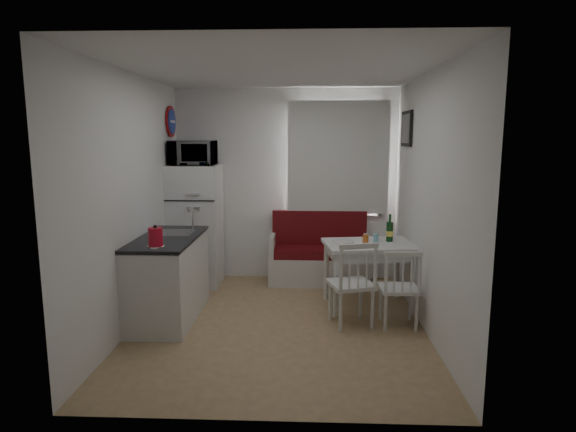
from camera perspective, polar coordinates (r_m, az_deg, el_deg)
name	(u,v)px	position (r m, az deg, el deg)	size (l,w,h in m)	color
floor	(279,324)	(5.20, -1.11, -12.71)	(3.00, 3.50, 0.02)	#94784E
ceiling	(278,69)	(4.86, -1.21, 17.00)	(3.00, 3.50, 0.02)	white
wall_back	(286,185)	(6.60, -0.22, 3.68)	(3.00, 0.02, 2.60)	white
wall_front	(262,238)	(3.14, -3.12, -2.65)	(3.00, 0.02, 2.60)	white
wall_left	(132,201)	(5.18, -17.98, 1.65)	(0.02, 3.50, 2.60)	white
wall_right	(428,203)	(5.00, 16.27, 1.47)	(0.02, 3.50, 2.60)	white
window	(338,162)	(6.55, 5.93, 6.44)	(1.22, 0.06, 1.47)	silver
curtain	(338,158)	(6.48, 5.98, 6.85)	(1.35, 0.02, 1.50)	white
kitchen_counter	(169,277)	(5.40, -13.94, -7.04)	(0.62, 1.32, 1.16)	silver
wall_sign	(172,121)	(6.51, -13.64, 10.83)	(0.40, 0.40, 0.03)	navy
picture_frame	(406,129)	(6.03, 13.85, 10.01)	(0.04, 0.52, 0.42)	black
bench	(319,259)	(6.53, 3.73, -5.16)	(1.34, 0.52, 0.96)	silver
dining_table	(369,250)	(5.61, 9.60, -4.02)	(1.10, 0.84, 0.75)	silver
chair_left	(352,275)	(4.97, 7.63, -6.99)	(0.52, 0.51, 0.49)	silver
chair_right	(401,280)	(5.06, 13.23, -7.45)	(0.39, 0.37, 0.44)	silver
fridge	(196,225)	(6.49, -10.84, -1.09)	(0.64, 0.64, 1.59)	white
microwave	(193,153)	(6.34, -11.20, 7.34)	(0.57, 0.38, 0.31)	white
kettle	(156,237)	(4.75, -15.42, -2.43)	(0.16, 0.16, 0.22)	red
wine_bottle	(390,228)	(5.69, 11.97, -1.38)	(0.08, 0.08, 0.32)	#123A17
drinking_glass_orange	(366,239)	(5.52, 9.18, -2.74)	(0.06, 0.06, 0.11)	orange
drinking_glass_blue	(376,238)	(5.64, 10.38, -2.58)	(0.06, 0.06, 0.10)	#76B7C9
plate	(343,242)	(5.58, 6.53, -3.03)	(0.25, 0.25, 0.02)	white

